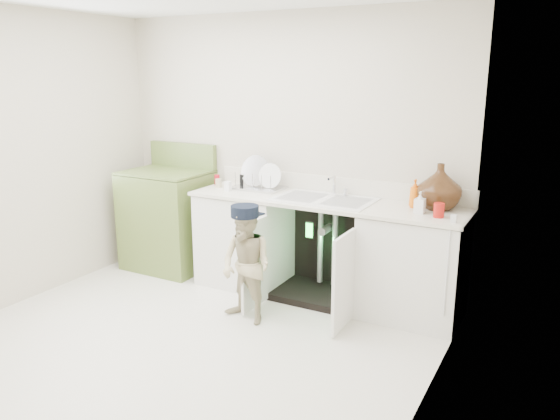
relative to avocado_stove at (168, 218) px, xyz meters
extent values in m
plane|color=beige|center=(1.17, -1.18, -0.52)|extent=(3.50, 3.50, 0.00)
cube|color=beige|center=(1.17, 0.32, 0.73)|extent=(3.50, 2.50, 0.02)
cube|color=beige|center=(-0.58, -1.18, 0.73)|extent=(2.50, 3.00, 0.02)
cube|color=beige|center=(2.92, -1.18, 0.73)|extent=(2.50, 3.00, 0.02)
cube|color=white|center=(0.92, 0.02, -0.09)|extent=(0.80, 0.60, 0.86)
cube|color=white|center=(2.52, 0.02, -0.09)|extent=(0.80, 0.60, 0.86)
cube|color=black|center=(1.72, 0.29, -0.09)|extent=(0.80, 0.06, 0.86)
cube|color=black|center=(1.72, 0.02, -0.49)|extent=(0.80, 0.60, 0.06)
cylinder|color=gray|center=(1.65, 0.12, -0.07)|extent=(0.05, 0.05, 0.70)
cylinder|color=gray|center=(1.79, 0.12, -0.07)|extent=(0.05, 0.05, 0.70)
cylinder|color=gray|center=(1.72, 0.07, 0.10)|extent=(0.07, 0.18, 0.07)
cube|color=white|center=(1.32, -0.48, -0.12)|extent=(0.03, 0.40, 0.76)
cube|color=white|center=(2.12, -0.48, -0.12)|extent=(0.02, 0.40, 0.76)
cube|color=white|center=(1.72, 0.02, 0.37)|extent=(2.44, 0.64, 0.03)
cube|color=white|center=(1.72, 0.31, 0.46)|extent=(2.44, 0.02, 0.15)
cube|color=white|center=(1.72, 0.02, 0.38)|extent=(0.85, 0.55, 0.02)
cube|color=gray|center=(1.52, 0.02, 0.39)|extent=(0.34, 0.40, 0.01)
cube|color=gray|center=(1.93, 0.02, 0.39)|extent=(0.34, 0.40, 0.01)
cylinder|color=silver|center=(1.72, 0.24, 0.47)|extent=(0.03, 0.03, 0.17)
cylinder|color=silver|center=(1.72, 0.18, 0.55)|extent=(0.02, 0.14, 0.02)
cylinder|color=silver|center=(1.83, 0.24, 0.42)|extent=(0.04, 0.04, 0.06)
cylinder|color=silver|center=(2.85, -0.29, 0.03)|extent=(0.01, 0.01, 0.70)
cube|color=silver|center=(2.85, -0.20, 0.41)|extent=(0.04, 0.02, 0.06)
cube|color=silver|center=(0.99, 0.14, 0.39)|extent=(0.48, 0.32, 0.02)
cylinder|color=silver|center=(0.95, 0.16, 0.48)|extent=(0.30, 0.11, 0.29)
cylinder|color=white|center=(1.12, 0.14, 0.47)|extent=(0.23, 0.06, 0.23)
cylinder|color=silver|center=(0.80, 0.04, 0.47)|extent=(0.01, 0.01, 0.14)
cylinder|color=silver|center=(0.90, 0.04, 0.47)|extent=(0.01, 0.01, 0.14)
cylinder|color=silver|center=(0.99, 0.04, 0.47)|extent=(0.01, 0.01, 0.14)
cylinder|color=silver|center=(1.09, 0.04, 0.47)|extent=(0.01, 0.01, 0.14)
cylinder|color=silver|center=(1.18, 0.04, 0.47)|extent=(0.01, 0.01, 0.14)
imported|color=#4A2315|center=(2.66, 0.16, 0.57)|extent=(0.35, 0.35, 0.37)
imported|color=orange|center=(2.48, 0.12, 0.50)|extent=(0.09, 0.09, 0.23)
imported|color=white|center=(2.56, -0.04, 0.47)|extent=(0.08, 0.08, 0.17)
cylinder|color=#B6160F|center=(2.72, -0.10, 0.44)|extent=(0.08, 0.08, 0.11)
cylinder|color=red|center=(0.55, 0.10, 0.43)|extent=(0.05, 0.05, 0.10)
cylinder|color=#BFB28C|center=(0.62, 0.02, 0.42)|extent=(0.06, 0.06, 0.08)
cylinder|color=black|center=(0.81, 0.14, 0.44)|extent=(0.04, 0.04, 0.12)
cube|color=white|center=(0.80, -0.08, 0.43)|extent=(0.05, 0.05, 0.09)
cube|color=olive|center=(0.00, -0.01, -0.03)|extent=(0.81, 0.65, 0.98)
cube|color=olive|center=(0.00, -0.01, 0.48)|extent=(0.81, 0.65, 0.02)
cube|color=olive|center=(0.00, 0.28, 0.61)|extent=(0.81, 0.06, 0.26)
cylinder|color=black|center=(-0.20, -0.17, 0.47)|extent=(0.18, 0.18, 0.02)
cylinder|color=silver|center=(-0.20, -0.17, 0.48)|extent=(0.21, 0.21, 0.01)
cylinder|color=black|center=(-0.20, 0.15, 0.47)|extent=(0.18, 0.18, 0.02)
cylinder|color=silver|center=(-0.20, 0.15, 0.48)|extent=(0.21, 0.21, 0.01)
cylinder|color=black|center=(0.20, -0.17, 0.47)|extent=(0.18, 0.18, 0.02)
cylinder|color=silver|center=(0.20, -0.17, 0.48)|extent=(0.21, 0.21, 0.01)
cylinder|color=black|center=(0.20, 0.15, 0.47)|extent=(0.18, 0.18, 0.02)
cylinder|color=silver|center=(0.20, 0.15, 0.48)|extent=(0.21, 0.21, 0.01)
imported|color=#BAB186|center=(1.39, -0.71, -0.05)|extent=(0.52, 0.44, 0.94)
cylinder|color=black|center=(1.39, -0.71, 0.39)|extent=(0.26, 0.26, 0.09)
cube|color=black|center=(1.40, -0.61, 0.36)|extent=(0.18, 0.12, 0.01)
cube|color=black|center=(1.75, -0.32, 0.20)|extent=(0.07, 0.01, 0.14)
cube|color=#26F23F|center=(1.75, -0.33, 0.20)|extent=(0.06, 0.00, 0.12)
camera|label=1|loc=(3.58, -4.17, 1.45)|focal=35.00mm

